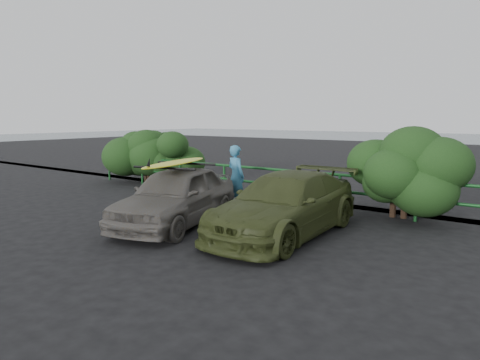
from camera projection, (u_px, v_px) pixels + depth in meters
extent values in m
plane|color=black|center=(120.00, 233.00, 9.48)|extent=(80.00, 80.00, 0.00)
imported|color=#5E5953|center=(176.00, 196.00, 10.14)|extent=(2.67, 4.39, 1.40)
imported|color=#39421D|center=(285.00, 204.00, 9.30)|extent=(1.96, 4.65, 1.34)
imported|color=teal|center=(236.00, 176.00, 12.18)|extent=(0.75, 0.61, 1.77)
ellipsoid|color=yellow|center=(175.00, 163.00, 10.03)|extent=(1.26, 2.77, 0.08)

